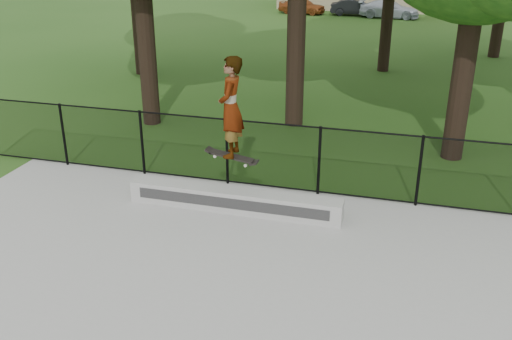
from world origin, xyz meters
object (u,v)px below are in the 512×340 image
(grind_ledge, at_px, (234,200))
(car_c, at_px, (389,9))
(car_a, at_px, (302,6))
(car_b, at_px, (355,7))
(skater_airborne, at_px, (231,109))

(grind_ledge, distance_m, car_c, 28.08)
(car_c, bearing_deg, grind_ledge, -178.89)
(car_a, relative_size, car_c, 0.89)
(grind_ledge, height_order, car_a, car_a)
(car_c, bearing_deg, car_b, 80.56)
(skater_airborne, bearing_deg, grind_ledge, 93.38)
(car_b, bearing_deg, car_c, -106.11)
(car_a, bearing_deg, car_b, -75.43)
(car_a, distance_m, skater_airborne, 28.90)
(car_a, distance_m, car_c, 5.65)
(car_b, distance_m, car_c, 2.24)
(car_c, distance_m, skater_airborne, 28.24)
(car_b, xyz_separation_m, car_c, (2.18, -0.51, 0.03))
(grind_ledge, relative_size, car_a, 1.41)
(car_b, height_order, skater_airborne, skater_airborne)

